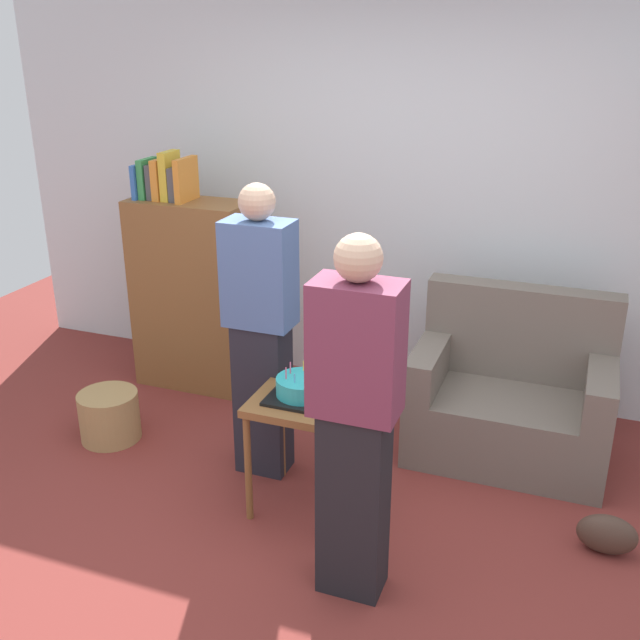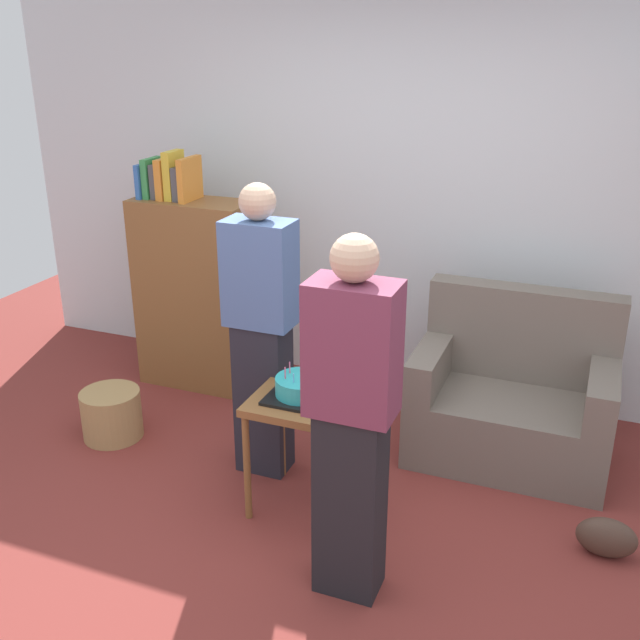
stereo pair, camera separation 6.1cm
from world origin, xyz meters
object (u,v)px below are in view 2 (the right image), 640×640
object	(u,v)px
bookshelf	(196,290)
wicker_basket	(112,414)
side_table	(302,414)
birthday_cake	(301,388)
person_holding_cake	(351,423)
person_blowing_candles	(261,332)
couch	(512,401)
handbag	(606,537)

from	to	relation	value
bookshelf	wicker_basket	bearing A→B (deg)	-97.35
side_table	birthday_cake	xyz separation A→B (m)	(-0.00, 0.00, 0.15)
person_holding_cake	person_blowing_candles	bearing A→B (deg)	-44.66
person_blowing_candles	couch	bearing A→B (deg)	46.46
birthday_cake	wicker_basket	size ratio (longest dim) A/B	0.89
wicker_basket	handbag	distance (m)	2.85
couch	side_table	world-z (taller)	couch
person_blowing_candles	handbag	xyz separation A→B (m)	(1.83, -0.10, -0.73)
bookshelf	handbag	xyz separation A→B (m)	(2.73, -0.93, -0.58)
side_table	birthday_cake	bearing A→B (deg)	170.36
birthday_cake	handbag	bearing A→B (deg)	5.71
person_holding_cake	birthday_cake	bearing A→B (deg)	-49.31
side_table	person_holding_cake	bearing A→B (deg)	-48.58
handbag	wicker_basket	bearing A→B (deg)	178.76
wicker_basket	handbag	bearing A→B (deg)	-1.24
birthday_cake	person_blowing_candles	xyz separation A→B (m)	(-0.34, 0.25, 0.15)
person_holding_cake	side_table	bearing A→B (deg)	-49.31
couch	side_table	xyz separation A→B (m)	(-0.93, -0.91, 0.19)
bookshelf	handbag	world-z (taller)	bookshelf
couch	birthday_cake	xyz separation A→B (m)	(-0.93, -0.91, 0.34)
wicker_basket	person_blowing_candles	bearing A→B (deg)	2.15
couch	person_holding_cake	xyz separation A→B (m)	(-0.50, -1.40, 0.49)
wicker_basket	side_table	bearing A→B (deg)	-8.89
side_table	wicker_basket	world-z (taller)	side_table
birthday_cake	side_table	bearing A→B (deg)	-9.64
bookshelf	person_blowing_candles	xyz separation A→B (m)	(0.90, -0.83, 0.15)
side_table	wicker_basket	bearing A→B (deg)	171.11
couch	person_blowing_candles	distance (m)	1.51
wicker_basket	person_holding_cake	bearing A→B (deg)	-21.48
birthday_cake	person_blowing_candles	bearing A→B (deg)	143.36
couch	bookshelf	distance (m)	2.20
couch	handbag	distance (m)	0.98
person_blowing_candles	person_holding_cake	world-z (taller)	same
side_table	person_holding_cake	world-z (taller)	person_holding_cake
bookshelf	birthday_cake	world-z (taller)	bookshelf
couch	side_table	distance (m)	1.32
couch	person_blowing_candles	world-z (taller)	person_blowing_candles
person_blowing_candles	handbag	world-z (taller)	person_blowing_candles
couch	handbag	size ratio (longest dim) A/B	3.93
wicker_basket	handbag	size ratio (longest dim) A/B	1.29
bookshelf	side_table	xyz separation A→B (m)	(1.24, -1.08, -0.15)
person_holding_cake	handbag	bearing A→B (deg)	-149.68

